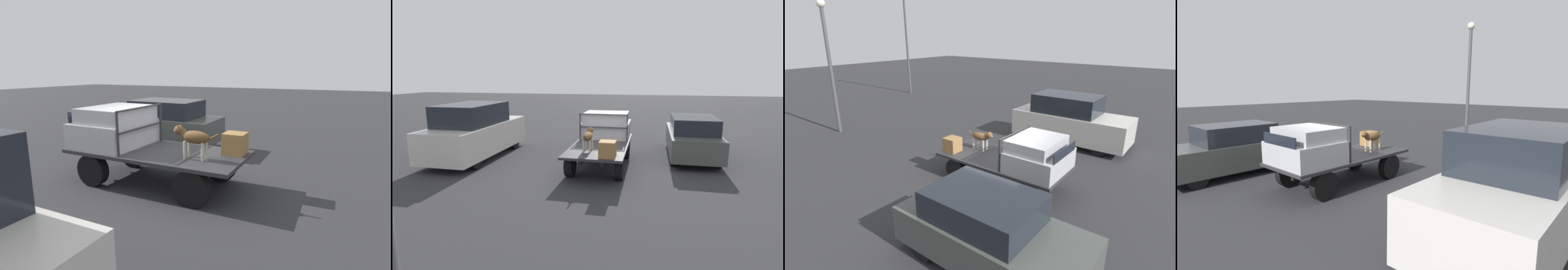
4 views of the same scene
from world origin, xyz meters
TOP-DOWN VIEW (x-y plane):
  - ground_plane at (0.00, 0.00)m, footprint 80.00×80.00m
  - flatbed_truck at (0.00, 0.00)m, footprint 4.16×1.89m
  - truck_cab at (1.24, 0.00)m, footprint 1.52×1.77m
  - truck_headboard at (0.44, 0.00)m, footprint 0.04×1.77m
  - dog at (-1.04, 0.25)m, footprint 1.06×0.27m
  - cargo_crate at (-1.74, -0.47)m, footprint 0.48×0.48m
  - parked_sedan at (1.84, -3.28)m, footprint 4.07×1.78m
  - parked_pickup_far at (0.21, 4.99)m, footprint 4.86×1.95m
  - light_pole_near at (-9.27, -0.47)m, footprint 0.37×0.37m
  - light_pole_far at (-14.53, 8.40)m, footprint 0.40×0.40m

SIDE VIEW (x-z plane):
  - ground_plane at x=0.00m, z-range 0.00..0.00m
  - flatbed_truck at x=0.00m, z-range 0.19..1.01m
  - parked_sedan at x=1.84m, z-range 0.00..1.64m
  - parked_pickup_far at x=0.21m, z-range -0.03..2.09m
  - cargo_crate at x=-1.74m, z-range 0.82..1.30m
  - truck_cab at x=1.24m, z-range 0.80..1.76m
  - dog at x=-1.04m, z-range 0.92..1.65m
  - truck_headboard at x=0.44m, z-range 0.97..1.97m
  - light_pole_near at x=-9.27m, z-range 0.62..6.67m
  - light_pole_far at x=-14.53m, z-range 0.81..8.51m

